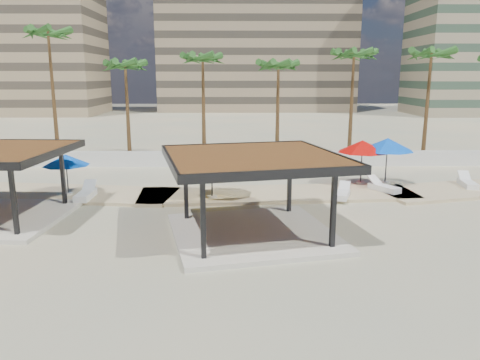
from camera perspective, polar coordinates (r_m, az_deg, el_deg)
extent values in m
plane|color=#CAB185|center=(20.67, 0.83, -6.75)|extent=(200.00, 200.00, 0.00)
cube|color=#C6B284|center=(30.09, -23.11, -1.48)|extent=(16.40, 6.19, 0.24)
cube|color=#C6B284|center=(27.47, 4.59, -1.76)|extent=(16.24, 5.11, 0.24)
cube|color=silver|center=(36.05, 0.11, 2.59)|extent=(56.00, 0.30, 1.20)
cube|color=#937F60|center=(97.16, -27.19, 16.04)|extent=(34.00, 16.00, 30.00)
cube|color=#847259|center=(97.87, 1.95, 16.74)|extent=(38.00, 16.00, 28.00)
cube|color=beige|center=(20.63, 1.54, -6.49)|extent=(8.13, 8.13, 0.21)
cube|color=black|center=(17.21, -4.53, -4.66)|extent=(0.22, 0.22, 3.09)
cube|color=black|center=(22.14, -6.63, -0.80)|extent=(0.22, 0.22, 3.09)
cube|color=black|center=(18.66, 11.32, -3.49)|extent=(0.22, 0.22, 3.09)
cube|color=black|center=(23.29, 6.05, -0.12)|extent=(0.22, 0.22, 3.09)
cube|color=brown|center=(19.79, 1.60, 2.69)|extent=(8.38, 8.38, 0.29)
cube|color=black|center=(16.49, 4.76, 0.65)|extent=(6.97, 1.68, 0.35)
cube|color=black|center=(23.15, -0.66, 4.13)|extent=(6.97, 1.68, 0.35)
cube|color=black|center=(19.19, -8.57, 2.24)|extent=(1.68, 6.97, 0.35)
cube|color=black|center=(20.96, 10.90, 3.02)|extent=(1.68, 6.97, 0.35)
cube|color=black|center=(21.97, -25.87, -2.25)|extent=(0.19, 0.19, 2.99)
cube|color=black|center=(26.34, -20.79, 0.48)|extent=(0.19, 0.19, 2.99)
cube|color=black|center=(27.95, -25.04, 4.18)|extent=(6.88, 0.53, 0.34)
cube|color=black|center=(23.45, -21.46, 3.10)|extent=(0.53, 6.88, 0.34)
cylinder|color=beige|center=(28.59, -20.17, -1.57)|extent=(0.45, 0.45, 0.11)
cylinder|color=#262628|center=(28.37, -20.33, 0.45)|extent=(0.06, 0.06, 2.17)
cone|color=blue|center=(28.21, -20.47, 2.30)|extent=(3.33, 3.33, 0.63)
cylinder|color=beige|center=(26.17, -3.41, -2.05)|extent=(0.55, 0.55, 0.13)
cylinder|color=#262628|center=(25.88, -3.45, 0.66)|extent=(0.08, 0.08, 2.65)
cone|color=yellow|center=(25.67, -3.48, 3.14)|extent=(3.93, 3.93, 0.77)
cylinder|color=beige|center=(30.52, 14.46, -0.32)|extent=(0.54, 0.54, 0.13)
cylinder|color=#262628|center=(30.28, 14.58, 1.94)|extent=(0.07, 0.07, 2.57)
cone|color=#BC0A06|center=(30.10, 14.70, 4.00)|extent=(3.26, 3.26, 0.75)
cylinder|color=beige|center=(30.97, 17.25, -0.30)|extent=(0.56, 0.56, 0.13)
cylinder|color=#262628|center=(30.72, 17.40, 2.03)|extent=(0.08, 0.08, 2.69)
cone|color=blue|center=(30.54, 17.55, 4.16)|extent=(3.72, 3.72, 0.79)
cube|color=white|center=(27.39, -18.31, -1.84)|extent=(0.73, 2.09, 0.29)
cube|color=white|center=(27.35, -18.34, -1.48)|extent=(0.73, 2.09, 0.06)
cube|color=white|center=(28.05, -17.88, -0.58)|extent=(0.69, 0.72, 0.53)
cube|color=white|center=(26.83, 12.39, -1.81)|extent=(1.25, 1.97, 0.26)
cube|color=white|center=(26.79, 12.41, -1.49)|extent=(1.25, 1.97, 0.06)
cube|color=white|center=(27.44, 12.61, -0.69)|extent=(0.80, 0.81, 0.47)
cube|color=white|center=(28.97, 17.17, -1.01)|extent=(1.63, 2.04, 0.28)
cube|color=white|center=(28.93, 17.19, -0.69)|extent=(1.63, 2.04, 0.06)
cube|color=white|center=(29.37, 16.08, 0.04)|extent=(0.91, 0.92, 0.50)
cube|color=white|center=(32.04, 26.01, -0.47)|extent=(0.98, 2.07, 0.28)
cube|color=white|center=(32.00, 26.03, -0.17)|extent=(0.98, 2.07, 0.06)
cube|color=white|center=(32.68, 25.66, 0.53)|extent=(0.75, 0.77, 0.51)
cone|color=brown|center=(40.87, -21.78, 9.31)|extent=(0.36, 0.36, 10.30)
ellipsoid|color=#265A1F|center=(40.96, -22.36, 16.15)|extent=(3.00, 3.00, 1.80)
cone|color=brown|center=(38.64, -13.53, 7.88)|extent=(0.36, 0.36, 7.83)
ellipsoid|color=#265A1F|center=(38.54, -13.82, 13.31)|extent=(3.00, 3.00, 1.80)
cone|color=brown|center=(38.57, -4.47, 8.60)|extent=(0.36, 0.36, 8.40)
ellipsoid|color=#265A1F|center=(38.50, -4.57, 14.47)|extent=(3.00, 3.00, 1.80)
cone|color=brown|center=(38.18, 4.61, 8.13)|extent=(0.36, 0.36, 7.84)
ellipsoid|color=#265A1F|center=(38.08, 4.71, 13.64)|extent=(3.00, 3.00, 1.80)
cone|color=brown|center=(39.36, 13.42, 8.58)|extent=(0.36, 0.36, 8.68)
ellipsoid|color=#265A1F|center=(39.32, 13.73, 14.53)|extent=(3.00, 3.00, 1.80)
cone|color=brown|center=(40.87, 21.82, 8.18)|extent=(0.36, 0.36, 8.70)
ellipsoid|color=#265A1F|center=(40.82, 22.30, 13.92)|extent=(3.00, 3.00, 1.80)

